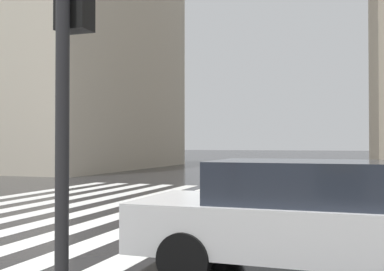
{
  "coord_description": "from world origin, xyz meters",
  "views": [
    {
      "loc": [
        -6.9,
        -4.4,
        1.62
      ],
      "look_at": [
        6.31,
        0.21,
        1.86
      ],
      "focal_mm": 44.51,
      "sensor_mm": 36.0,
      "label": 1
    }
  ],
  "objects": [
    {
      "name": "car_white",
      "position": [
        -1.0,
        -3.83,
        0.76
      ],
      "size": [
        1.85,
        4.1,
        1.41
      ],
      "color": "silver",
      "rests_on": "ground_plane"
    },
    {
      "name": "traffic_signal_post",
      "position": [
        -3.28,
        -1.99,
        2.56
      ],
      "size": [
        0.44,
        0.3,
        3.33
      ],
      "color": "#232326",
      "rests_on": "sidewalk_pavement"
    },
    {
      "name": "zebra_crossing",
      "position": [
        4.0,
        2.17,
        0.0
      ],
      "size": [
        13.0,
        7.5,
        0.01
      ],
      "color": "silver",
      "rests_on": "ground_plane"
    },
    {
      "name": "ground_plane",
      "position": [
        0.0,
        0.0,
        0.0
      ],
      "size": [
        220.0,
        220.0,
        0.0
      ],
      "primitive_type": "plane",
      "color": "black"
    }
  ]
}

